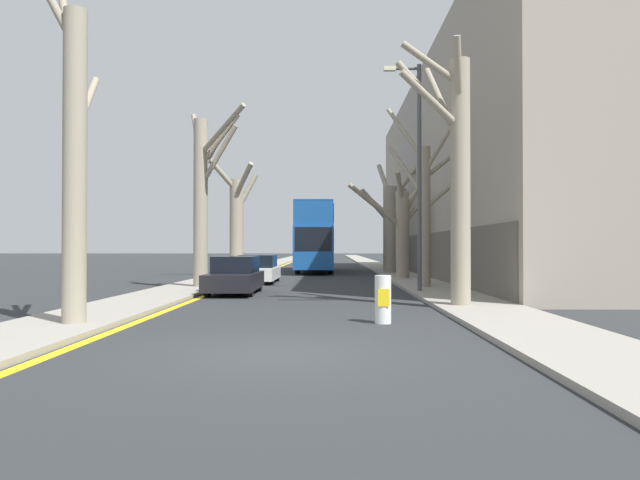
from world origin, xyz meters
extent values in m
plane|color=#2B2D30|center=(0.00, 0.00, 0.00)|extent=(300.00, 300.00, 0.00)
cube|color=gray|center=(-5.04, 50.00, 0.06)|extent=(2.45, 120.00, 0.12)
cube|color=gray|center=(5.04, 50.00, 0.06)|extent=(2.45, 120.00, 0.12)
cube|color=#9E9384|center=(11.27, 26.44, 6.26)|extent=(10.00, 39.56, 12.53)
cube|color=#5E584F|center=(6.25, 26.44, 1.25)|extent=(0.12, 38.77, 2.50)
cube|color=yellow|center=(-3.63, 50.00, 0.00)|extent=(0.24, 120.00, 0.01)
cylinder|color=gray|center=(-4.65, 2.75, 3.44)|extent=(0.50, 0.50, 6.88)
cylinder|color=gray|center=(-4.83, 3.71, 5.06)|extent=(0.55, 2.05, 1.84)
cylinder|color=gray|center=(-5.12, 2.73, 6.99)|extent=(1.11, 0.24, 1.90)
cylinder|color=gray|center=(-5.20, 3.38, 7.20)|extent=(1.34, 1.48, 3.37)
cylinder|color=gray|center=(-4.92, 3.54, 5.25)|extent=(0.74, 1.76, 1.99)
cylinder|color=gray|center=(-4.56, 14.24, 3.55)|extent=(0.59, 0.59, 7.10)
cylinder|color=gray|center=(-3.75, 14.03, 6.18)|extent=(1.83, 0.65, 2.18)
cylinder|color=gray|center=(-3.79, 13.98, 5.50)|extent=(1.77, 0.76, 2.54)
cylinder|color=gray|center=(-3.52, 13.36, 6.45)|extent=(2.28, 1.99, 1.79)
cylinder|color=gray|center=(-4.84, 14.78, 6.50)|extent=(0.84, 1.34, 2.13)
cylinder|color=gray|center=(-4.09, 14.30, 5.76)|extent=(1.14, 0.34, 1.89)
cylinder|color=gray|center=(-4.73, 24.36, 2.88)|extent=(0.82, 0.82, 5.76)
cylinder|color=gray|center=(-4.17, 24.52, 4.97)|extent=(1.45, 0.67, 2.38)
cylinder|color=gray|center=(-4.21, 23.73, 5.73)|extent=(1.40, 1.60, 1.84)
cylinder|color=gray|center=(-5.49, 23.68, 6.03)|extent=(1.84, 1.71, 2.05)
cylinder|color=gray|center=(4.55, 6.80, 3.54)|extent=(0.56, 0.56, 7.09)
cylinder|color=gray|center=(4.41, 6.37, 6.57)|extent=(0.52, 1.08, 1.86)
cylinder|color=gray|center=(3.66, 6.39, 5.81)|extent=(1.95, 1.04, 1.53)
cylinder|color=gray|center=(4.19, 7.51, 5.93)|extent=(0.95, 1.65, 2.70)
cylinder|color=gray|center=(3.73, 6.79, 6.96)|extent=(1.74, 0.22, 1.32)
cylinder|color=gray|center=(3.70, 7.08, 6.09)|extent=(1.89, 0.81, 2.30)
cylinder|color=gray|center=(4.77, 14.41, 2.97)|extent=(0.53, 0.53, 5.94)
cylinder|color=gray|center=(4.18, 15.59, 5.09)|extent=(1.39, 2.55, 2.58)
cylinder|color=gray|center=(5.94, 14.20, 4.39)|extent=(2.49, 0.61, 2.27)
cylinder|color=gray|center=(6.03, 14.70, 5.64)|extent=(2.68, 0.80, 2.21)
cylinder|color=gray|center=(5.39, 13.91, 5.97)|extent=(1.48, 1.23, 2.38)
cylinder|color=gray|center=(4.11, 15.19, 6.62)|extent=(1.55, 1.79, 2.62)
cylinder|color=gray|center=(4.74, 21.36, 2.36)|extent=(0.72, 0.72, 4.73)
cylinder|color=gray|center=(3.29, 20.98, 3.93)|extent=(3.12, 1.04, 2.45)
cylinder|color=gray|center=(4.55, 20.84, 4.88)|extent=(0.69, 1.31, 1.76)
cylinder|color=gray|center=(5.59, 21.69, 3.93)|extent=(1.96, 0.95, 2.07)
cylinder|color=gray|center=(5.14, 22.07, 3.96)|extent=(1.10, 1.69, 1.70)
cylinder|color=gray|center=(5.18, 21.82, 4.15)|extent=(1.19, 1.23, 1.60)
cylinder|color=gray|center=(4.75, 27.86, 2.87)|extent=(0.89, 0.89, 5.74)
cylinder|color=gray|center=(3.81, 28.27, 4.60)|extent=(2.19, 1.19, 2.07)
cylinder|color=gray|center=(4.48, 28.88, 6.15)|extent=(0.91, 2.34, 2.63)
cylinder|color=gray|center=(3.82, 27.67, 4.41)|extent=(2.15, 0.74, 2.29)
cylinder|color=gray|center=(5.24, 27.99, 4.74)|extent=(1.32, 0.63, 1.88)
cylinder|color=gray|center=(5.74, 27.24, 6.03)|extent=(2.36, 1.64, 2.94)
cube|color=#19519E|center=(-0.19, 31.05, 1.70)|extent=(2.50, 11.83, 2.70)
cube|color=#19519E|center=(-0.19, 31.05, 3.80)|extent=(2.45, 11.59, 1.52)
cube|color=navy|center=(-0.19, 31.05, 4.62)|extent=(2.45, 11.59, 0.12)
cube|color=black|center=(-0.19, 31.05, 2.23)|extent=(2.53, 10.41, 1.40)
cube|color=black|center=(-0.19, 31.05, 3.88)|extent=(2.53, 10.41, 1.15)
cube|color=black|center=(-0.19, 25.16, 2.23)|extent=(2.25, 0.06, 1.47)
cylinder|color=black|center=(-1.27, 27.51, 0.49)|extent=(0.30, 0.99, 0.99)
cylinder|color=black|center=(0.89, 27.51, 0.49)|extent=(0.30, 0.99, 0.99)
cylinder|color=black|center=(-1.27, 34.36, 0.49)|extent=(0.30, 0.99, 0.99)
cylinder|color=black|center=(0.89, 34.36, 0.49)|extent=(0.30, 0.99, 0.99)
cube|color=black|center=(-2.72, 11.82, 0.48)|extent=(1.73, 4.14, 0.61)
cube|color=black|center=(-2.72, 12.07, 1.09)|extent=(1.52, 2.15, 0.62)
cylinder|color=black|center=(-3.47, 10.58, 0.31)|extent=(0.20, 0.62, 0.62)
cylinder|color=black|center=(-1.97, 10.58, 0.31)|extent=(0.20, 0.62, 0.62)
cylinder|color=black|center=(-3.47, 13.06, 0.31)|extent=(0.20, 0.62, 0.62)
cylinder|color=black|center=(-1.97, 13.06, 0.31)|extent=(0.20, 0.62, 0.62)
cube|color=silver|center=(-2.72, 18.47, 0.46)|extent=(1.89, 4.41, 0.57)
cube|color=black|center=(-2.72, 18.73, 1.05)|extent=(1.66, 2.29, 0.61)
cylinder|color=black|center=(-3.55, 17.15, 0.31)|extent=(0.20, 0.62, 0.62)
cylinder|color=black|center=(-1.88, 17.15, 0.31)|extent=(0.20, 0.62, 0.62)
cylinder|color=black|center=(-3.55, 19.79, 0.31)|extent=(0.20, 0.62, 0.62)
cylinder|color=black|center=(-1.88, 19.79, 0.31)|extent=(0.20, 0.62, 0.62)
cylinder|color=#4C4F54|center=(4.18, 11.89, 4.29)|extent=(0.16, 0.16, 8.58)
cylinder|color=#4C4F54|center=(3.63, 11.89, 8.43)|extent=(1.10, 0.11, 0.11)
cube|color=beige|center=(3.08, 11.89, 8.43)|extent=(0.44, 0.20, 0.16)
cylinder|color=white|center=(2.06, 3.67, 0.55)|extent=(0.37, 0.37, 1.10)
cube|color=yellow|center=(2.06, 3.48, 0.60)|extent=(0.26, 0.01, 0.40)
camera|label=1|loc=(0.87, -9.40, 1.74)|focal=32.00mm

